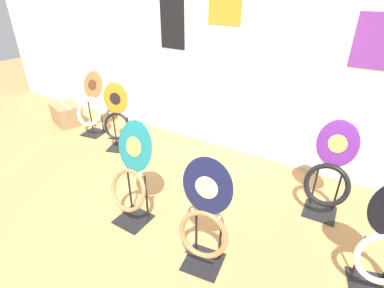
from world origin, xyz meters
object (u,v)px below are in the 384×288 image
(toilet_seat_display_orange_sun, at_px, (117,119))
(toilet_seat_display_navy_moon, at_px, (205,220))
(toilet_seat_display_woodgrain, at_px, (91,106))
(storage_box, at_px, (67,114))
(toilet_seat_display_teal_sax, at_px, (131,177))
(toilet_seat_display_purple_note, at_px, (329,175))

(toilet_seat_display_orange_sun, distance_m, toilet_seat_display_navy_moon, 2.06)
(toilet_seat_display_woodgrain, xyz_separation_m, toilet_seat_display_orange_sun, (0.61, -0.13, -0.01))
(toilet_seat_display_woodgrain, height_order, storage_box, toilet_seat_display_woodgrain)
(toilet_seat_display_teal_sax, bearing_deg, storage_box, 155.22)
(toilet_seat_display_woodgrain, bearing_deg, storage_box, 178.86)
(toilet_seat_display_navy_moon, height_order, toilet_seat_display_purple_note, toilet_seat_display_navy_moon)
(toilet_seat_display_orange_sun, height_order, toilet_seat_display_purple_note, toilet_seat_display_purple_note)
(toilet_seat_display_orange_sun, bearing_deg, storage_box, 173.15)
(toilet_seat_display_teal_sax, height_order, storage_box, toilet_seat_display_teal_sax)
(toilet_seat_display_purple_note, distance_m, storage_box, 3.66)
(toilet_seat_display_orange_sun, relative_size, toilet_seat_display_purple_note, 0.98)
(toilet_seat_display_teal_sax, relative_size, toilet_seat_display_navy_moon, 1.01)
(toilet_seat_display_navy_moon, bearing_deg, toilet_seat_display_teal_sax, 172.37)
(toilet_seat_display_teal_sax, xyz_separation_m, storage_box, (-2.24, 1.03, -0.31))
(toilet_seat_display_navy_moon, distance_m, toilet_seat_display_purple_note, 1.26)
(toilet_seat_display_navy_moon, bearing_deg, toilet_seat_display_purple_note, 59.44)
(toilet_seat_display_navy_moon, xyz_separation_m, storage_box, (-3.01, 1.14, -0.28))
(toilet_seat_display_woodgrain, bearing_deg, toilet_seat_display_orange_sun, -12.24)
(storage_box, bearing_deg, toilet_seat_display_woodgrain, -1.14)
(toilet_seat_display_orange_sun, bearing_deg, toilet_seat_display_navy_moon, -28.80)
(toilet_seat_display_woodgrain, height_order, toilet_seat_display_navy_moon, toilet_seat_display_navy_moon)
(storage_box, bearing_deg, toilet_seat_display_purple_note, -0.84)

